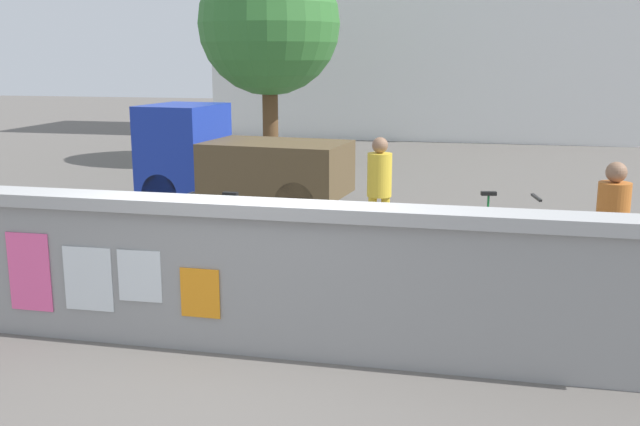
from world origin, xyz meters
The scene contains 10 objects.
ground centered at (0.00, 8.00, 0.00)m, with size 60.00×60.00×0.00m, color #605B56.
poster_wall centered at (-0.01, 0.00, 0.74)m, with size 8.15×0.42×1.43m.
auto_rickshaw_truck centered at (-2.21, 5.98, 0.90)m, with size 3.74×1.87×1.85m.
motorcycle centered at (-3.17, 1.71, 0.46)m, with size 1.88×0.67×0.87m.
bicycle_near centered at (-1.29, 2.77, 0.36)m, with size 1.71×0.44×0.95m.
bicycle_far centered at (2.32, 3.58, 0.36)m, with size 1.69×0.49×0.95m.
person_walking centered at (0.70, 3.71, 0.99)m, with size 0.36×0.36×1.62m.
person_bystander centered at (3.45, 1.94, 0.99)m, with size 0.41×0.41×1.62m.
tree_roadside centered at (-3.25, 11.75, 3.45)m, with size 3.53×3.53×5.24m.
building_background centered at (0.02, 19.36, 4.36)m, with size 14.08×4.70×8.67m.
Camera 1 is at (2.07, -6.13, 2.72)m, focal length 40.92 mm.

